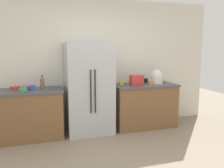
{
  "coord_description": "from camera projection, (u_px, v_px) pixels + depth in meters",
  "views": [
    {
      "loc": [
        -1.12,
        -2.84,
        1.66
      ],
      "look_at": [
        -0.08,
        0.49,
        1.12
      ],
      "focal_mm": 38.1,
      "sensor_mm": 36.0,
      "label": 1
    }
  ],
  "objects": [
    {
      "name": "kitchen_back_panel",
      "position": [
        94.0,
        64.0,
        4.97
      ],
      "size": [
        5.24,
        0.1,
        2.64
      ],
      "primitive_type": "cube",
      "color": "silver",
      "rests_on": "ground_plane"
    },
    {
      "name": "counter_left",
      "position": [
        30.0,
        114.0,
        4.35
      ],
      "size": [
        1.18,
        0.69,
        0.9
      ],
      "color": "brown",
      "rests_on": "ground_plane"
    },
    {
      "name": "counter_right",
      "position": [
        144.0,
        105.0,
        5.02
      ],
      "size": [
        1.31,
        0.69,
        0.9
      ],
      "color": "brown",
      "rests_on": "ground_plane"
    },
    {
      "name": "refrigerator",
      "position": [
        89.0,
        88.0,
        4.59
      ],
      "size": [
        0.88,
        0.7,
        1.75
      ],
      "color": "#B2B5BA",
      "rests_on": "ground_plane"
    },
    {
      "name": "toaster",
      "position": [
        136.0,
        80.0,
        4.8
      ],
      "size": [
        0.26,
        0.15,
        0.21
      ],
      "primitive_type": "cube",
      "color": "red",
      "rests_on": "counter_right"
    },
    {
      "name": "rice_cooker",
      "position": [
        157.0,
        77.0,
        5.0
      ],
      "size": [
        0.25,
        0.25,
        0.31
      ],
      "color": "white",
      "rests_on": "counter_right"
    },
    {
      "name": "bottle_a",
      "position": [
        42.0,
        83.0,
        4.37
      ],
      "size": [
        0.08,
        0.08,
        0.25
      ],
      "color": "brown",
      "rests_on": "counter_left"
    },
    {
      "name": "cup_a",
      "position": [
        33.0,
        88.0,
        4.23
      ],
      "size": [
        0.07,
        0.07,
        0.09
      ],
      "primitive_type": "cylinder",
      "color": "blue",
      "rests_on": "counter_left"
    },
    {
      "name": "cup_b",
      "position": [
        121.0,
        83.0,
        4.85
      ],
      "size": [
        0.09,
        0.09,
        0.07
      ],
      "primitive_type": "cylinder",
      "color": "yellow",
      "rests_on": "counter_right"
    },
    {
      "name": "cup_c",
      "position": [
        151.0,
        83.0,
        4.84
      ],
      "size": [
        0.07,
        0.07,
        0.07
      ],
      "primitive_type": "cylinder",
      "color": "orange",
      "rests_on": "counter_right"
    },
    {
      "name": "cup_d",
      "position": [
        146.0,
        81.0,
        5.16
      ],
      "size": [
        0.08,
        0.08,
        0.09
      ],
      "primitive_type": "cylinder",
      "color": "black",
      "rests_on": "counter_right"
    },
    {
      "name": "bowl_a",
      "position": [
        15.0,
        88.0,
        4.32
      ],
      "size": [
        0.17,
        0.17,
        0.05
      ],
      "primitive_type": "cylinder",
      "color": "red",
      "rests_on": "counter_left"
    },
    {
      "name": "bowl_b",
      "position": [
        26.0,
        88.0,
        4.32
      ],
      "size": [
        0.15,
        0.15,
        0.06
      ],
      "primitive_type": "cylinder",
      "color": "purple",
      "rests_on": "counter_left"
    },
    {
      "name": "bowl_c",
      "position": [
        23.0,
        90.0,
        4.09
      ],
      "size": [
        0.15,
        0.15,
        0.07
      ],
      "primitive_type": "cylinder",
      "color": "green",
      "rests_on": "counter_left"
    }
  ]
}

